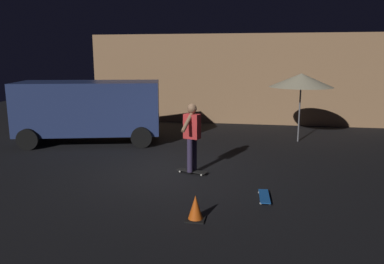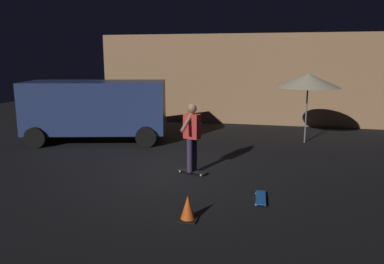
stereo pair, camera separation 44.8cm
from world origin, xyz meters
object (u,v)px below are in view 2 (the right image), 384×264
skateboard_ridden (192,171)px  skater (192,133)px  skateboard_spare (261,198)px  patio_umbrella (308,81)px  traffic_cone (188,209)px  parked_van (96,107)px

skateboard_ridden → skater: 0.98m
skateboard_spare → skateboard_ridden: bearing=140.8°
patio_umbrella → traffic_cone: size_ratio=5.00×
parked_van → patio_umbrella: 7.11m
traffic_cone → skateboard_spare: bearing=45.1°
patio_umbrella → skater: (-2.94, -4.13, -1.04)m
skater → traffic_cone: skater is taller
skater → traffic_cone: (0.53, -2.65, -0.83)m
patio_umbrella → traffic_cone: bearing=-109.6°
parked_van → skater: parked_van is taller
patio_umbrella → skateboard_ridden: size_ratio=2.86×
parked_van → skater: 4.94m
patio_umbrella → skater: size_ratio=1.38×
skater → parked_van: bearing=144.1°
skateboard_spare → skater: size_ratio=0.47×
traffic_cone → patio_umbrella: bearing=70.4°
patio_umbrella → skateboard_spare: size_ratio=2.91×
parked_van → traffic_cone: 7.22m
skateboard_ridden → skateboard_spare: same height
skateboard_ridden → skateboard_spare: bearing=-39.2°
parked_van → skateboard_ridden: 5.06m
skateboard_spare → traffic_cone: 1.74m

